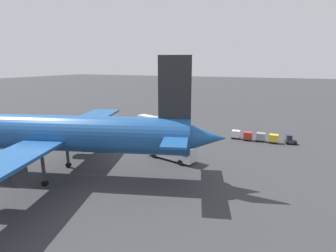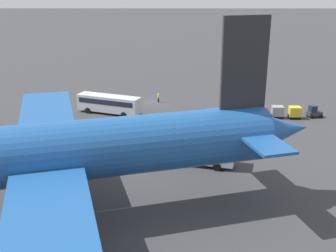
# 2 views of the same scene
# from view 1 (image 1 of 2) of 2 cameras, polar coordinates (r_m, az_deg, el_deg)

# --- Properties ---
(ground_plane) EXTENTS (600.00, 600.00, 0.00)m
(ground_plane) POSITION_cam_1_polar(r_m,az_deg,el_deg) (78.71, 4.17, 0.22)
(ground_plane) COLOR #38383A
(airplane) EXTENTS (56.86, 49.41, 19.10)m
(airplane) POSITION_cam_1_polar(r_m,az_deg,el_deg) (45.93, -25.56, -1.43)
(airplane) COLOR #1E5193
(airplane) RESTS_ON ground
(shuttle_bus_near) EXTENTS (11.61, 6.58, 3.21)m
(shuttle_bus_near) POSITION_cam_1_polar(r_m,az_deg,el_deg) (74.51, -3.08, 1.00)
(shuttle_bus_near) COLOR silver
(shuttle_bus_near) RESTS_ON ground
(shuttle_bus_far) EXTENTS (10.54, 5.46, 3.20)m
(shuttle_bus_far) POSITION_cam_1_polar(r_m,az_deg,el_deg) (50.17, 0.72, -5.18)
(shuttle_bus_far) COLOR silver
(shuttle_bus_far) RESTS_ON ground
(baggage_tug) EXTENTS (2.62, 2.07, 2.10)m
(baggage_tug) POSITION_cam_1_polar(r_m,az_deg,el_deg) (65.96, 25.05, -2.79)
(baggage_tug) COLOR #333338
(baggage_tug) RESTS_ON ground
(worker_person) EXTENTS (0.38, 0.38, 1.74)m
(worker_person) POSITION_cam_1_polar(r_m,az_deg,el_deg) (78.41, 4.86, 0.80)
(worker_person) COLOR #1E1E2D
(worker_person) RESTS_ON ground
(cargo_cart_yellow) EXTENTS (2.03, 1.72, 2.06)m
(cargo_cart_yellow) POSITION_cam_1_polar(r_m,az_deg,el_deg) (65.08, 22.04, -2.48)
(cargo_cart_yellow) COLOR #38383D
(cargo_cart_yellow) RESTS_ON ground
(cargo_cart_grey) EXTENTS (2.03, 1.72, 2.06)m
(cargo_cart_grey) POSITION_cam_1_polar(r_m,az_deg,el_deg) (65.42, 19.53, -2.19)
(cargo_cart_grey) COLOR #38383D
(cargo_cart_grey) RESTS_ON ground
(cargo_cart_red) EXTENTS (2.03, 1.72, 2.06)m
(cargo_cart_red) POSITION_cam_1_polar(r_m,az_deg,el_deg) (65.33, 17.00, -2.02)
(cargo_cart_red) COLOR #38383D
(cargo_cart_red) RESTS_ON ground
(cargo_cart_white) EXTENTS (2.03, 1.72, 2.06)m
(cargo_cart_white) POSITION_cam_1_polar(r_m,az_deg,el_deg) (66.07, 14.56, -1.69)
(cargo_cart_white) COLOR #38383D
(cargo_cart_white) RESTS_ON ground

